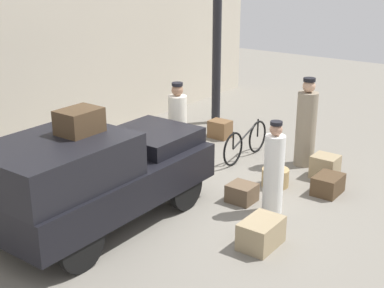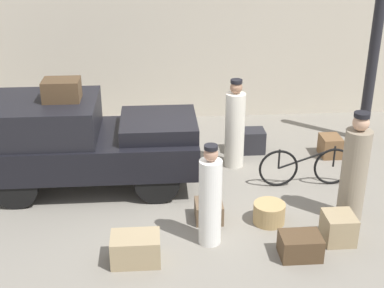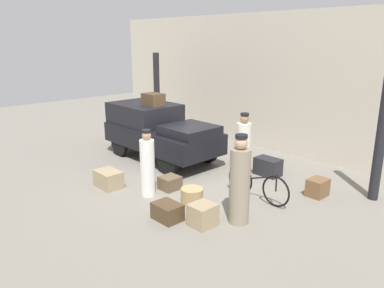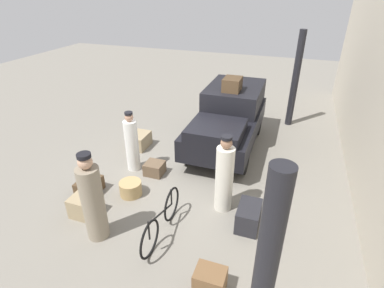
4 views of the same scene
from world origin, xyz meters
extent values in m
plane|color=gray|center=(0.00, 0.00, 0.00)|extent=(30.00, 30.00, 0.00)
cylinder|color=black|center=(-4.01, 2.34, 1.58)|extent=(0.23, 0.23, 3.17)
cylinder|color=black|center=(-0.43, 1.44, 0.39)|extent=(0.78, 0.12, 0.78)
cylinder|color=black|center=(-0.43, -0.14, 0.39)|extent=(0.78, 0.12, 0.78)
cylinder|color=black|center=(-2.84, 1.44, 0.39)|extent=(0.78, 0.12, 0.78)
cylinder|color=black|center=(-2.84, -0.14, 0.39)|extent=(0.78, 0.12, 0.78)
cube|color=black|center=(-1.63, 0.65, 0.71)|extent=(3.89, 1.74, 0.60)
cube|color=black|center=(-2.51, 0.65, 1.34)|extent=(2.14, 1.60, 0.65)
cube|color=black|center=(-0.37, 0.65, 1.15)|extent=(1.36, 1.36, 0.27)
torus|color=black|center=(2.82, 0.31, 0.36)|extent=(0.73, 0.04, 0.73)
torus|color=black|center=(1.79, 0.31, 0.36)|extent=(0.73, 0.04, 0.73)
cylinder|color=black|center=(2.30, 0.31, 0.54)|extent=(1.03, 0.04, 0.39)
cylinder|color=black|center=(1.79, 0.31, 0.55)|extent=(0.04, 0.04, 0.38)
cylinder|color=black|center=(2.82, 0.31, 0.57)|extent=(0.04, 0.04, 0.41)
cylinder|color=tan|center=(1.38, -0.91, 0.17)|extent=(0.52, 0.52, 0.34)
cylinder|color=gray|center=(2.73, -0.87, 0.78)|extent=(0.42, 0.42, 1.56)
sphere|color=tan|center=(2.73, -0.87, 1.69)|extent=(0.26, 0.26, 0.26)
cylinder|color=black|center=(2.73, -0.87, 1.83)|extent=(0.25, 0.25, 0.07)
cylinder|color=silver|center=(1.11, 1.24, 0.75)|extent=(0.38, 0.38, 1.51)
sphere|color=#936B51|center=(1.11, 1.24, 1.62)|extent=(0.24, 0.24, 0.24)
cylinder|color=black|center=(1.11, 1.24, 1.75)|extent=(0.23, 0.23, 0.07)
cylinder|color=white|center=(0.35, -1.40, 0.69)|extent=(0.34, 0.34, 1.38)
sphere|color=tan|center=(0.35, -1.40, 1.49)|extent=(0.21, 0.21, 0.21)
cylinder|color=black|center=(0.35, -1.40, 1.60)|extent=(0.20, 0.20, 0.06)
cube|color=brown|center=(3.17, 1.54, 0.21)|extent=(0.40, 0.50, 0.42)
cube|color=#232328|center=(1.49, 1.87, 0.24)|extent=(0.70, 0.45, 0.48)
cube|color=brown|center=(0.40, -0.76, 0.16)|extent=(0.45, 0.47, 0.33)
cube|color=#9E8966|center=(-0.77, -1.81, 0.21)|extent=(0.71, 0.49, 0.43)
cube|color=#4C3823|center=(1.64, -1.87, 0.18)|extent=(0.60, 0.45, 0.36)
cube|color=#9E8966|center=(2.33, -1.51, 0.23)|extent=(0.46, 0.49, 0.46)
cube|color=#4C3823|center=(-2.02, 0.65, 1.85)|extent=(0.63, 0.49, 0.37)
camera|label=1|loc=(-7.16, -5.22, 4.16)|focal=50.00mm
camera|label=2|loc=(-0.44, -8.29, 4.73)|focal=50.00mm
camera|label=3|loc=(7.17, -6.38, 3.64)|focal=35.00mm
camera|label=4|loc=(6.25, 2.32, 4.42)|focal=28.00mm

